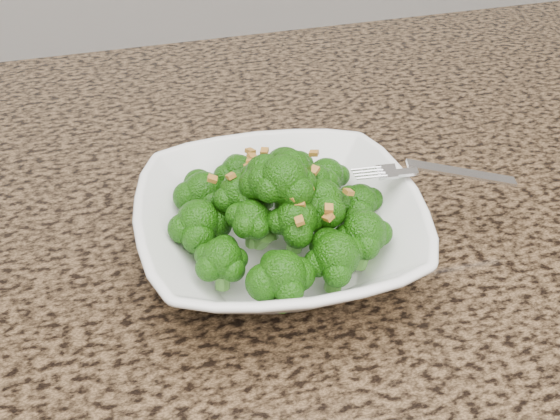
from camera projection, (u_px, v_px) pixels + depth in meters
name	position (u px, v px, depth m)	size (l,w,h in m)	color
granite_counter	(147.00, 335.00, 0.55)	(1.64, 1.04, 0.03)	brown
bowl	(280.00, 230.00, 0.58)	(0.24, 0.24, 0.06)	white
broccoli_pile	(280.00, 168.00, 0.55)	(0.21, 0.21, 0.07)	#1B590A
garlic_topping	(280.00, 128.00, 0.52)	(0.12, 0.12, 0.01)	#B77C2C
fork	(410.00, 172.00, 0.59)	(0.16, 0.03, 0.01)	silver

